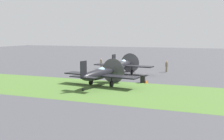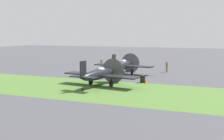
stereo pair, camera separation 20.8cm
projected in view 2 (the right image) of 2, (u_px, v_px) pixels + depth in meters
The scene contains 8 objects.
ground_plane at pixel (132, 74), 40.79m from camera, with size 160.00×160.00×0.00m, color #424247.
grass_verge at pixel (98, 89), 29.54m from camera, with size 120.00×11.00×0.01m, color #476B2D.
airplane_lead at pixel (123, 65), 40.81m from camera, with size 8.96×7.08×3.19m.
airplane_wingman at pixel (99, 74), 31.24m from camera, with size 9.13×7.26×3.23m.
ground_crew_chief at pixel (167, 66), 42.73m from camera, with size 0.38×0.58×1.73m.
ground_crew_mechanic at pixel (102, 63), 46.79m from camera, with size 0.38×0.63×1.73m.
fuel_drum at pixel (143, 79), 33.60m from camera, with size 0.60×0.60×0.90m, color black.
runway_marker_cone at pixel (146, 81), 33.26m from camera, with size 0.36×0.36×0.44m, color orange.
Camera 2 is at (12.01, -38.67, 5.82)m, focal length 45.22 mm.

